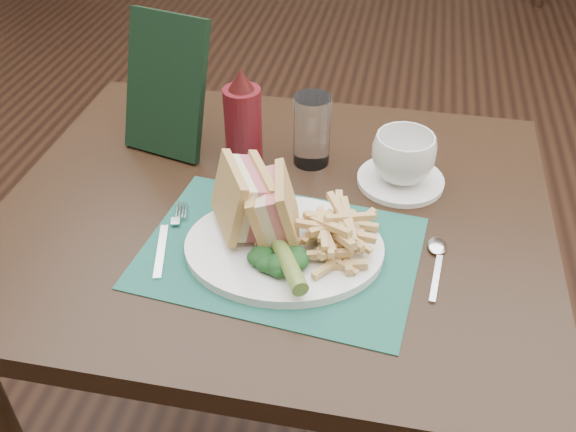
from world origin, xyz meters
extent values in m
plane|color=black|center=(0.00, 0.00, 0.00)|extent=(7.00, 7.00, 0.00)
cube|color=#1A5548|center=(0.03, -0.61, 0.75)|extent=(0.44, 0.33, 0.00)
cylinder|color=#5B752C|center=(0.06, -0.67, 0.79)|extent=(0.08, 0.12, 0.03)
cylinder|color=white|center=(0.20, -0.39, 0.76)|extent=(0.18, 0.18, 0.01)
imported|color=white|center=(0.20, -0.39, 0.80)|extent=(0.15, 0.15, 0.08)
cylinder|color=white|center=(0.04, -0.35, 0.81)|extent=(0.08, 0.08, 0.13)
cube|color=black|center=(-0.23, -0.35, 0.87)|extent=(0.17, 0.13, 0.24)
camera|label=1|loc=(0.19, -1.32, 1.40)|focal=40.00mm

